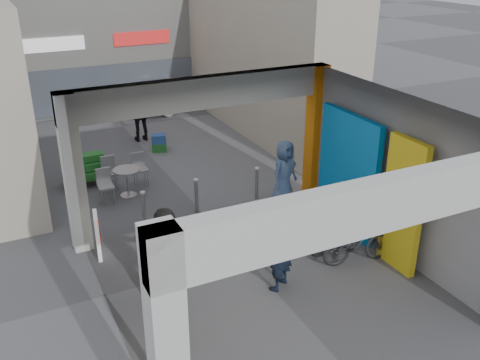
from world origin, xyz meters
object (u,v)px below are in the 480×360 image
man_with_dog (280,247)px  man_back_turned (170,258)px  man_crates (140,113)px  cafe_set (120,181)px  man_elderly (284,172)px  white_van (175,92)px  bicycle_front (343,227)px  border_collie (252,245)px  bicycle_rear (358,243)px  produce_stand (87,173)px

man_with_dog → man_back_turned: 2.09m
man_back_turned → man_crates: 9.26m
cafe_set → man_elderly: size_ratio=0.89×
man_back_turned → man_crates: bearing=55.5°
white_van → cafe_set: bearing=125.8°
man_crates → bicycle_front: man_crates is taller
border_collie → man_elderly: size_ratio=0.38×
cafe_set → border_collie: 4.72m
man_elderly → cafe_set: bearing=122.4°
man_elderly → bicycle_rear: 3.18m
produce_stand → bicycle_front: bearing=-30.9°
man_back_turned → border_collie: bearing=0.3°
man_back_turned → man_crates: size_ratio=1.03×
produce_stand → bicycle_rear: (4.28, -6.54, 0.15)m
cafe_set → bicycle_rear: 6.65m
man_back_turned → bicycle_rear: bearing=-26.7°
white_van → bicycle_rear: bearing=153.7°
cafe_set → man_with_dog: size_ratio=0.83×
man_with_dog → white_van: (2.43, 12.64, -0.25)m
man_with_dog → white_van: 12.87m
cafe_set → bicycle_rear: size_ratio=0.95×
man_elderly → man_with_dog: bearing=-145.1°
border_collie → white_van: (2.39, 11.40, 0.40)m
cafe_set → border_collie: (1.69, -4.41, -0.07)m
man_with_dog → bicycle_front: 2.14m
bicycle_rear → man_crates: bearing=20.8°
man_back_turned → man_elderly: bearing=13.4°
man_elderly → bicycle_rear: size_ratio=1.07×
man_back_turned → bicycle_rear: size_ratio=1.24×
border_collie → bicycle_front: bicycle_front is taller
produce_stand → bicycle_rear: bicycle_rear is taller
bicycle_front → cafe_set: bearing=27.8°
man_back_turned → bicycle_rear: man_back_turned is taller
produce_stand → bicycle_front: (4.34, -5.89, 0.19)m
man_with_dog → bicycle_rear: 1.96m
man_back_turned → white_van: bearing=48.5°
bicycle_rear → bicycle_front: bearing=3.7°
border_collie → bicycle_front: bearing=-11.4°
border_collie → bicycle_rear: bicycle_rear is taller
cafe_set → white_van: bearing=59.7°
cafe_set → bicycle_front: size_ratio=0.77×
man_elderly → bicycle_front: size_ratio=0.86×
man_elderly → bicycle_rear: man_elderly is taller
man_back_turned → white_van: size_ratio=0.51×
man_with_dog → bicycle_rear: size_ratio=1.14×
produce_stand → man_back_turned: (0.31, -6.16, 0.66)m
border_collie → man_crates: (0.02, 8.18, 0.70)m
man_with_dog → bicycle_front: size_ratio=0.92×
man_elderly → white_van: (0.46, 9.44, -0.19)m
cafe_set → man_crates: (1.71, 3.77, 0.63)m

